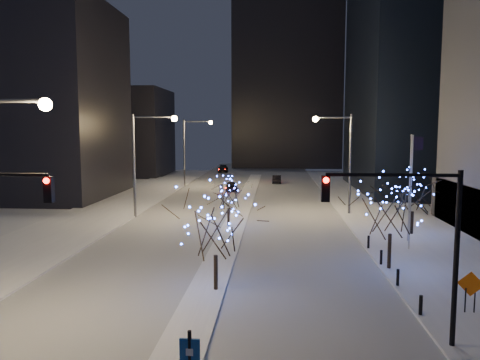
# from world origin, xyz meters

# --- Properties ---
(ground) EXTENTS (160.00, 160.00, 0.00)m
(ground) POSITION_xyz_m (0.00, 0.00, 0.00)
(ground) COLOR silver
(ground) RESTS_ON ground
(road) EXTENTS (20.00, 130.00, 0.02)m
(road) POSITION_xyz_m (0.00, 35.00, 0.01)
(road) COLOR #A5AAB4
(road) RESTS_ON ground
(median) EXTENTS (2.00, 80.00, 0.15)m
(median) POSITION_xyz_m (0.00, 30.00, 0.07)
(median) COLOR white
(median) RESTS_ON ground
(east_sidewalk) EXTENTS (10.00, 90.00, 0.15)m
(east_sidewalk) POSITION_xyz_m (15.00, 20.00, 0.07)
(east_sidewalk) COLOR white
(east_sidewalk) RESTS_ON ground
(west_sidewalk) EXTENTS (8.00, 90.00, 0.15)m
(west_sidewalk) POSITION_xyz_m (-14.00, 20.00, 0.07)
(west_sidewalk) COLOR white
(west_sidewalk) RESTS_ON ground
(filler_west_near) EXTENTS (22.00, 18.00, 24.00)m
(filler_west_near) POSITION_xyz_m (-28.00, 40.00, 12.00)
(filler_west_near) COLOR black
(filler_west_near) RESTS_ON ground
(filler_west_far) EXTENTS (18.00, 16.00, 16.00)m
(filler_west_far) POSITION_xyz_m (-26.00, 70.00, 8.00)
(filler_west_far) COLOR black
(filler_west_far) RESTS_ON ground
(horizon_block) EXTENTS (24.00, 14.00, 42.00)m
(horizon_block) POSITION_xyz_m (6.00, 92.00, 21.00)
(horizon_block) COLOR black
(horizon_block) RESTS_ON ground
(street_lamp_w_mid) EXTENTS (4.40, 0.56, 10.00)m
(street_lamp_w_mid) POSITION_xyz_m (-8.94, 27.00, 6.50)
(street_lamp_w_mid) COLOR #595E66
(street_lamp_w_mid) RESTS_ON ground
(street_lamp_w_far) EXTENTS (4.40, 0.56, 10.00)m
(street_lamp_w_far) POSITION_xyz_m (-8.94, 52.00, 6.50)
(street_lamp_w_far) COLOR #595E66
(street_lamp_w_far) RESTS_ON ground
(street_lamp_east) EXTENTS (3.90, 0.56, 10.00)m
(street_lamp_east) POSITION_xyz_m (10.08, 30.00, 6.45)
(street_lamp_east) COLOR #595E66
(street_lamp_east) RESTS_ON ground
(traffic_signal_east) EXTENTS (5.26, 0.43, 7.00)m
(traffic_signal_east) POSITION_xyz_m (8.94, 1.00, 4.76)
(traffic_signal_east) COLOR black
(traffic_signal_east) RESTS_ON ground
(flagpoles) EXTENTS (1.35, 2.60, 8.00)m
(flagpoles) POSITION_xyz_m (13.37, 17.25, 4.80)
(flagpoles) COLOR silver
(flagpoles) RESTS_ON east_sidewalk
(bollards) EXTENTS (0.16, 12.16, 0.90)m
(bollards) POSITION_xyz_m (10.20, 10.00, 0.60)
(bollards) COLOR black
(bollards) RESTS_ON east_sidewalk
(car_near) EXTENTS (2.14, 4.02, 1.30)m
(car_near) POSITION_xyz_m (-2.47, 47.02, 0.65)
(car_near) COLOR black
(car_near) RESTS_ON ground
(car_mid) EXTENTS (1.35, 3.84, 1.26)m
(car_mid) POSITION_xyz_m (3.83, 57.53, 0.63)
(car_mid) COLOR black
(car_mid) RESTS_ON ground
(car_far) EXTENTS (2.33, 4.97, 1.40)m
(car_far) POSITION_xyz_m (-6.87, 75.98, 0.70)
(car_far) COLOR black
(car_far) RESTS_ON ground
(holiday_tree_median_near) EXTENTS (5.56, 5.56, 5.40)m
(holiday_tree_median_near) POSITION_xyz_m (0.50, 6.68, 3.60)
(holiday_tree_median_near) COLOR black
(holiday_tree_median_near) RESTS_ON median
(holiday_tree_median_far) EXTENTS (4.32, 4.32, 4.32)m
(holiday_tree_median_far) POSITION_xyz_m (-0.50, 23.32, 2.93)
(holiday_tree_median_far) COLOR black
(holiday_tree_median_far) RESTS_ON median
(holiday_tree_plaza_near) EXTENTS (5.63, 5.63, 5.86)m
(holiday_tree_plaza_near) POSITION_xyz_m (10.50, 11.23, 3.97)
(holiday_tree_plaza_near) COLOR black
(holiday_tree_plaza_near) RESTS_ON east_sidewalk
(holiday_tree_plaza_far) EXTENTS (4.53, 4.53, 5.28)m
(holiday_tree_plaza_far) POSITION_xyz_m (14.60, 20.99, 3.54)
(holiday_tree_plaza_far) COLOR black
(holiday_tree_plaza_far) RESTS_ON east_sidewalk
(construction_sign) EXTENTS (1.13, 0.39, 1.93)m
(construction_sign) POSITION_xyz_m (12.53, 4.45, 1.31)
(construction_sign) COLOR black
(construction_sign) RESTS_ON east_sidewalk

